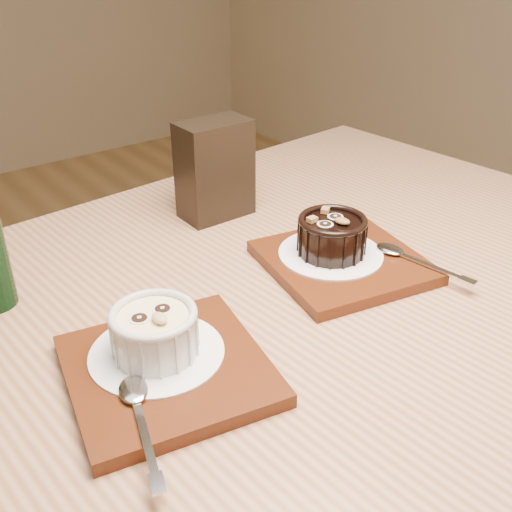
{
  "coord_description": "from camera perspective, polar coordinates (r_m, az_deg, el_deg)",
  "views": [
    {
      "loc": [
        -0.15,
        -0.56,
        1.13
      ],
      "look_at": [
        0.19,
        -0.11,
        0.81
      ],
      "focal_mm": 42.0,
      "sensor_mm": 36.0,
      "label": 1
    }
  ],
  "objects": [
    {
      "name": "table",
      "position": [
        0.71,
        0.1,
        -11.81
      ],
      "size": [
        1.25,
        0.89,
        0.75
      ],
      "rotation": [
        0.0,
        0.0,
        0.07
      ],
      "color": "#8F603E",
      "rests_on": "ground"
    },
    {
      "name": "tray_right",
      "position": [
        0.75,
        8.27,
        -0.59
      ],
      "size": [
        0.21,
        0.21,
        0.01
      ],
      "primitive_type": "cube",
      "rotation": [
        0.0,
        0.0,
        -0.21
      ],
      "color": "#52220D",
      "rests_on": "table"
    },
    {
      "name": "spoon_left",
      "position": [
        0.52,
        -10.96,
        -14.82
      ],
      "size": [
        0.07,
        0.14,
        0.01
      ],
      "primitive_type": null,
      "rotation": [
        0.0,
        0.0,
        -0.31
      ],
      "color": "silver",
      "rests_on": "tray_left"
    },
    {
      "name": "ramekin_white",
      "position": [
        0.57,
        -9.64,
        -6.97
      ],
      "size": [
        0.08,
        0.08,
        0.05
      ],
      "rotation": [
        0.0,
        0.0,
        0.02
      ],
      "color": "silver",
      "rests_on": "doily_left"
    },
    {
      "name": "ramekin_dark",
      "position": [
        0.74,
        7.25,
        2.1
      ],
      "size": [
        0.08,
        0.08,
        0.05
      ],
      "rotation": [
        0.0,
        0.0,
        0.3
      ],
      "color": "black",
      "rests_on": "doily_right"
    },
    {
      "name": "tray_left",
      "position": [
        0.58,
        -8.43,
        -10.7
      ],
      "size": [
        0.21,
        0.21,
        0.01
      ],
      "primitive_type": "cube",
      "rotation": [
        0.0,
        0.0,
        -0.21
      ],
      "color": "#52220D",
      "rests_on": "table"
    },
    {
      "name": "spoon_right",
      "position": [
        0.75,
        14.87,
        -0.23
      ],
      "size": [
        0.04,
        0.14,
        0.01
      ],
      "primitive_type": null,
      "rotation": [
        0.0,
        0.0,
        0.14
      ],
      "color": "silver",
      "rests_on": "tray_right"
    },
    {
      "name": "doily_right",
      "position": [
        0.75,
        7.12,
        0.25
      ],
      "size": [
        0.13,
        0.13,
        0.0
      ],
      "primitive_type": "cylinder",
      "color": "white",
      "rests_on": "tray_right"
    },
    {
      "name": "condiment_stand",
      "position": [
        0.86,
        -3.95,
        8.21
      ],
      "size": [
        0.1,
        0.06,
        0.14
      ],
      "primitive_type": "cube",
      "rotation": [
        0.0,
        0.0,
        -0.01
      ],
      "color": "black",
      "rests_on": "table"
    },
    {
      "name": "doily_left",
      "position": [
        0.59,
        -9.42,
        -9.05
      ],
      "size": [
        0.13,
        0.13,
        0.0
      ],
      "primitive_type": "cylinder",
      "color": "white",
      "rests_on": "tray_left"
    }
  ]
}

